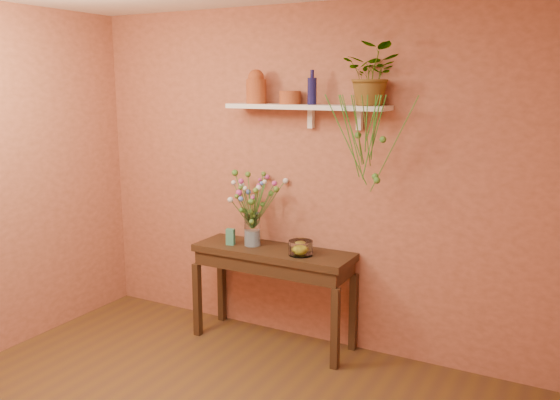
{
  "coord_description": "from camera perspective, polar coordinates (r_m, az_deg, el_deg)",
  "views": [
    {
      "loc": [
        2.0,
        -2.15,
        2.09
      ],
      "look_at": [
        0.0,
        1.55,
        1.25
      ],
      "focal_mm": 37.36,
      "sensor_mm": 36.0,
      "label": 1
    }
  ],
  "objects": [
    {
      "name": "glass_bowl",
      "position": [
        4.5,
        2.04,
        -4.77
      ],
      "size": [
        0.19,
        0.19,
        0.11
      ],
      "color": "white",
      "rests_on": "sideboard"
    },
    {
      "name": "bouquet",
      "position": [
        4.68,
        -2.69,
        0.66
      ],
      "size": [
        0.47,
        0.57,
        0.47
      ],
      "color": "#386B28",
      "rests_on": "glass_vase"
    },
    {
      "name": "glass_vase",
      "position": [
        4.74,
        -2.73,
        -3.12
      ],
      "size": [
        0.13,
        0.13,
        0.27
      ],
      "color": "white",
      "rests_on": "sideboard"
    },
    {
      "name": "wall_shelf",
      "position": [
        4.47,
        2.69,
        9.04
      ],
      "size": [
        1.3,
        0.24,
        0.19
      ],
      "color": "white",
      "rests_on": "room"
    },
    {
      "name": "spider_plant",
      "position": [
        4.27,
        9.08,
        12.06
      ],
      "size": [
        0.41,
        0.36,
        0.44
      ],
      "primitive_type": "imported",
      "rotation": [
        0.0,
        0.0,
        0.03
      ],
      "color": "#417428",
      "rests_on": "wall_shelf"
    },
    {
      "name": "carton",
      "position": [
        4.79,
        -4.87,
        -3.62
      ],
      "size": [
        0.08,
        0.06,
        0.13
      ],
      "primitive_type": "cube",
      "rotation": [
        0.0,
        0.0,
        0.24
      ],
      "color": "#2C637D",
      "rests_on": "sideboard"
    },
    {
      "name": "lemon",
      "position": [
        4.5,
        2.0,
        -4.81
      ],
      "size": [
        0.08,
        0.08,
        0.08
      ],
      "primitive_type": "sphere",
      "color": "yellow",
      "rests_on": "glass_bowl"
    },
    {
      "name": "terracotta_jug",
      "position": [
        4.67,
        -2.35,
        10.96
      ],
      "size": [
        0.18,
        0.18,
        0.26
      ],
      "color": "#9A4429",
      "rests_on": "wall_shelf"
    },
    {
      "name": "sideboard",
      "position": [
        4.71,
        -0.69,
        -6.15
      ],
      "size": [
        1.31,
        0.42,
        0.8
      ],
      "color": "#342112",
      "rests_on": "ground"
    },
    {
      "name": "plant_fronds",
      "position": [
        4.13,
        8.69,
        5.31
      ],
      "size": [
        0.67,
        0.32,
        0.68
      ],
      "color": "#417428",
      "rests_on": "wall_shelf"
    },
    {
      "name": "terracotta_pot",
      "position": [
        4.56,
        0.98,
        10.0
      ],
      "size": [
        0.21,
        0.21,
        0.1
      ],
      "primitive_type": "cylinder",
      "rotation": [
        0.0,
        0.0,
        0.38
      ],
      "color": "#9A4429",
      "rests_on": "wall_shelf"
    },
    {
      "name": "blue_bottle",
      "position": [
        4.44,
        3.16,
        10.65
      ],
      "size": [
        0.08,
        0.08,
        0.26
      ],
      "color": "#151447",
      "rests_on": "wall_shelf"
    },
    {
      "name": "room",
      "position": [
        3.03,
        -14.08,
        -3.2
      ],
      "size": [
        4.04,
        4.04,
        2.7
      ],
      "color": "#563A19",
      "rests_on": "ground"
    }
  ]
}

